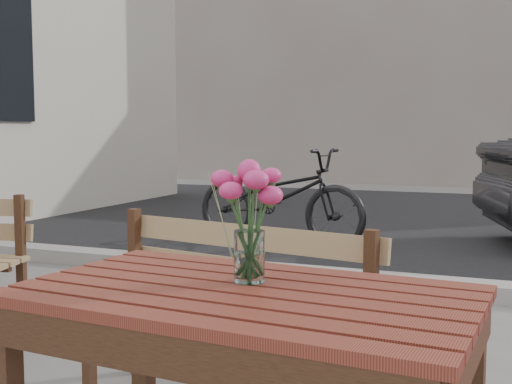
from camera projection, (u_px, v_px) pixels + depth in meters
street at (419, 242)px, 6.64m from camera, size 30.00×8.12×0.12m
backdrop_buildings at (485, 27)px, 14.87m from camera, size 15.50×4.00×8.00m
main_table at (244, 334)px, 1.72m from camera, size 1.26×0.79×0.75m
main_bench at (230, 292)px, 2.69m from camera, size 1.37×0.63×0.82m
main_vase at (249, 206)px, 1.78m from camera, size 0.19×0.19×0.34m
bicycle at (279, 196)px, 6.67m from camera, size 1.97×0.89×1.00m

